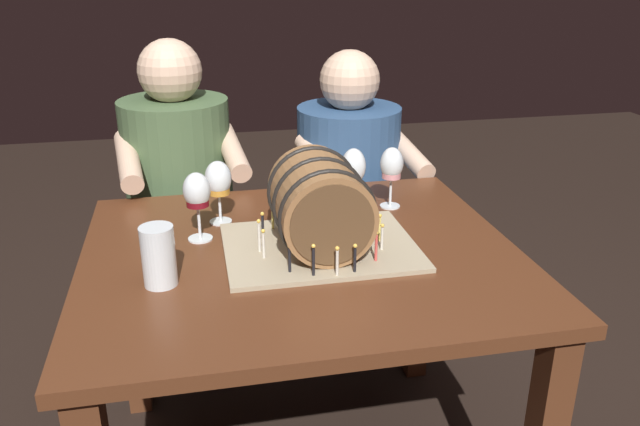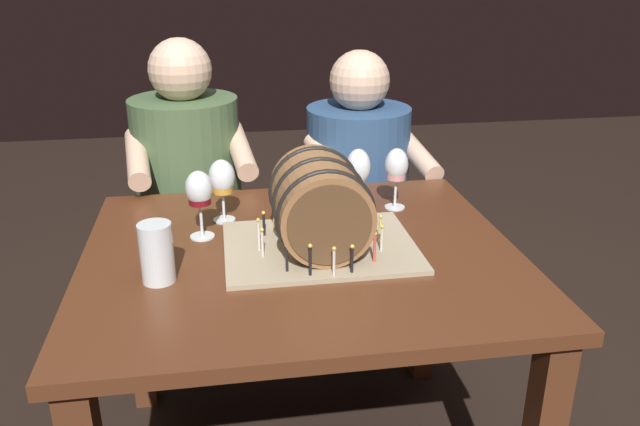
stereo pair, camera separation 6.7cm
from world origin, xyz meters
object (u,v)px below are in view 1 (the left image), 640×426
(dining_table, at_px, (302,291))
(wine_glass_rose, at_px, (392,166))
(wine_glass_red, at_px, (197,194))
(wine_glass_empty, at_px, (353,167))
(person_seated_left, at_px, (182,215))
(wine_glass_amber, at_px, (218,181))
(barrel_cake, at_px, (320,209))
(beer_pint, at_px, (159,258))
(person_seated_right, at_px, (348,209))

(dining_table, distance_m, wine_glass_rose, 0.47)
(wine_glass_red, distance_m, wine_glass_empty, 0.49)
(person_seated_left, bearing_deg, wine_glass_amber, -76.87)
(barrel_cake, distance_m, wine_glass_red, 0.32)
(wine_glass_rose, height_order, wine_glass_red, wine_glass_red)
(person_seated_left, bearing_deg, wine_glass_empty, -41.12)
(beer_pint, relative_size, person_seated_right, 0.13)
(wine_glass_amber, relative_size, person_seated_left, 0.15)
(barrel_cake, relative_size, wine_glass_rose, 2.65)
(dining_table, height_order, person_seated_right, person_seated_right)
(wine_glass_rose, bearing_deg, barrel_cake, -136.89)
(dining_table, xyz_separation_m, wine_glass_amber, (-0.19, 0.23, 0.24))
(wine_glass_red, xyz_separation_m, wine_glass_empty, (0.46, 0.16, -0.01))
(wine_glass_amber, bearing_deg, beer_pint, -114.58)
(barrel_cake, bearing_deg, wine_glass_amber, 135.93)
(wine_glass_rose, distance_m, beer_pint, 0.76)
(dining_table, distance_m, beer_pint, 0.41)
(wine_glass_empty, height_order, beer_pint, wine_glass_empty)
(wine_glass_amber, height_order, wine_glass_rose, wine_glass_rose)
(wine_glass_rose, bearing_deg, person_seated_left, 142.16)
(barrel_cake, distance_m, person_seated_right, 0.84)
(wine_glass_rose, bearing_deg, wine_glass_red, -167.57)
(barrel_cake, distance_m, wine_glass_amber, 0.33)
(wine_glass_red, bearing_deg, beer_pint, -112.21)
(wine_glass_empty, relative_size, beer_pint, 1.24)
(wine_glass_amber, xyz_separation_m, person_seated_left, (-0.12, 0.50, -0.29))
(dining_table, relative_size, beer_pint, 7.72)
(beer_pint, xyz_separation_m, person_seated_left, (0.04, 0.84, -0.24))
(wine_glass_amber, height_order, wine_glass_red, wine_glass_red)
(barrel_cake, xyz_separation_m, wine_glass_red, (-0.30, 0.12, 0.02))
(wine_glass_rose, bearing_deg, beer_pint, -151.47)
(barrel_cake, relative_size, wine_glass_red, 2.62)
(wine_glass_rose, bearing_deg, person_seated_right, 90.80)
(wine_glass_empty, distance_m, beer_pint, 0.68)
(wine_glass_empty, height_order, person_seated_right, person_seated_right)
(wine_glass_rose, bearing_deg, wine_glass_amber, -177.98)
(dining_table, height_order, wine_glass_amber, wine_glass_amber)
(dining_table, height_order, wine_glass_empty, wine_glass_empty)
(wine_glass_amber, bearing_deg, person_seated_left, 103.13)
(wine_glass_rose, bearing_deg, wine_glass_empty, 162.63)
(wine_glass_rose, distance_m, person_seated_right, 0.58)
(beer_pint, bearing_deg, person_seated_right, 52.15)
(dining_table, height_order, barrel_cake, barrel_cake)
(beer_pint, bearing_deg, wine_glass_red, 67.79)
(wine_glass_amber, distance_m, beer_pint, 0.38)
(beer_pint, bearing_deg, wine_glass_empty, 35.33)
(wine_glass_amber, bearing_deg, dining_table, -50.40)
(wine_glass_red, height_order, person_seated_left, person_seated_left)
(barrel_cake, bearing_deg, dining_table, 178.54)
(person_seated_left, xyz_separation_m, person_seated_right, (0.62, -0.00, -0.03))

